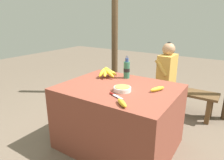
{
  "coord_description": "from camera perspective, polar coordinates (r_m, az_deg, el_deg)",
  "views": [
    {
      "loc": [
        1.04,
        -1.73,
        1.43
      ],
      "look_at": [
        -0.12,
        0.05,
        0.75
      ],
      "focal_mm": 32.0,
      "sensor_mm": 36.0,
      "label": 1
    }
  ],
  "objects": [
    {
      "name": "ground_plane",
      "position": [
        2.47,
        1.75,
        -17.72
      ],
      "size": [
        12.0,
        12.0,
        0.0
      ],
      "primitive_type": "plane",
      "color": "brown"
    },
    {
      "name": "market_counter",
      "position": [
        2.28,
        1.84,
        -10.38
      ],
      "size": [
        1.22,
        0.95,
        0.71
      ],
      "color": "brown",
      "rests_on": "ground_plane"
    },
    {
      "name": "banana_bunch_ripe",
      "position": [
        2.45,
        -1.38,
        2.3
      ],
      "size": [
        0.2,
        0.27,
        0.14
      ],
      "color": "#4C381E",
      "rests_on": "market_counter"
    },
    {
      "name": "serving_bowl",
      "position": [
        2.0,
        2.95,
        -2.46
      ],
      "size": [
        0.18,
        0.18,
        0.05
      ],
      "color": "white",
      "rests_on": "market_counter"
    },
    {
      "name": "water_bottle",
      "position": [
        2.41,
        4.21,
        3.03
      ],
      "size": [
        0.07,
        0.07,
        0.27
      ],
      "color": "#337556",
      "rests_on": "market_counter"
    },
    {
      "name": "loose_banana_front",
      "position": [
        1.69,
        2.85,
        -6.52
      ],
      "size": [
        0.16,
        0.14,
        0.04
      ],
      "rotation": [
        0.0,
        0.0,
        -0.67
      ],
      "color": "gold",
      "rests_on": "market_counter"
    },
    {
      "name": "loose_banana_side",
      "position": [
        2.05,
        12.83,
        -2.5
      ],
      "size": [
        0.12,
        0.19,
        0.04
      ],
      "rotation": [
        0.0,
        0.0,
        1.14
      ],
      "color": "gold",
      "rests_on": "market_counter"
    },
    {
      "name": "knife",
      "position": [
        1.88,
        0.63,
        -4.28
      ],
      "size": [
        0.18,
        0.09,
        0.02
      ],
      "rotation": [
        0.0,
        0.0,
        -0.38
      ],
      "color": "#BCBCC1",
      "rests_on": "market_counter"
    },
    {
      "name": "wooden_bench",
      "position": [
        3.28,
        13.32,
        -2.53
      ],
      "size": [
        1.71,
        0.32,
        0.38
      ],
      "color": "brown",
      "rests_on": "ground_plane"
    },
    {
      "name": "seated_vendor",
      "position": [
        3.14,
        14.63,
        1.99
      ],
      "size": [
        0.41,
        0.4,
        1.08
      ],
      "rotation": [
        0.0,
        0.0,
        3.1
      ],
      "color": "#473828",
      "rests_on": "ground_plane"
    },
    {
      "name": "banana_bunch_green",
      "position": [
        3.4,
        6.49,
        0.65
      ],
      "size": [
        0.17,
        0.27,
        0.12
      ],
      "color": "#4C381E",
      "rests_on": "wooden_bench"
    },
    {
      "name": "support_post_near",
      "position": [
        3.67,
        0.79,
        15.36
      ],
      "size": [
        0.11,
        0.11,
        2.57
      ],
      "color": "#4C3823",
      "rests_on": "ground_plane"
    }
  ]
}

